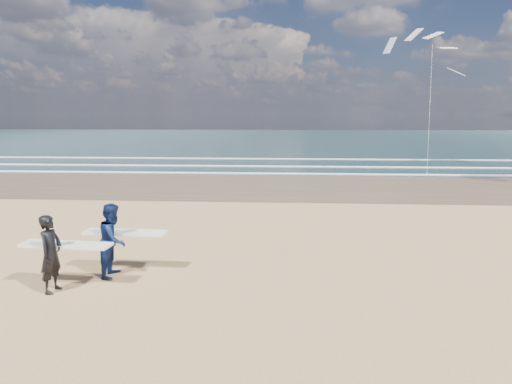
{
  "coord_description": "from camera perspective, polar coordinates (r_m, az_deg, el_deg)",
  "views": [
    {
      "loc": [
        4.8,
        -9.46,
        4.13
      ],
      "look_at": [
        3.74,
        6.0,
        1.52
      ],
      "focal_mm": 32.0,
      "sensor_mm": 36.0,
      "label": 1
    }
  ],
  "objects": [
    {
      "name": "surfer_far",
      "position": [
        12.44,
        -17.32,
        -5.66
      ],
      "size": [
        2.22,
        1.12,
        1.91
      ],
      "color": "#0B183E",
      "rests_on": "ground"
    },
    {
      "name": "surfer_near",
      "position": [
        11.83,
        -24.06,
        -6.93
      ],
      "size": [
        2.23,
        1.03,
        1.86
      ],
      "color": "black",
      "rests_on": "ground"
    },
    {
      "name": "kite_1",
      "position": [
        37.23,
        21.02,
        12.67
      ],
      "size": [
        6.49,
        4.81,
        11.4
      ],
      "color": "slate",
      "rests_on": "ground"
    },
    {
      "name": "ocean",
      "position": [
        82.97,
        14.57,
        6.4
      ],
      "size": [
        220.0,
        100.0,
        0.02
      ],
      "primitive_type": "cube",
      "color": "#173032",
      "rests_on": "ground"
    },
    {
      "name": "foam_breakers",
      "position": [
        40.72,
        25.85,
        2.85
      ],
      "size": [
        220.0,
        11.7,
        0.05
      ],
      "color": "white",
      "rests_on": "ground"
    }
  ]
}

